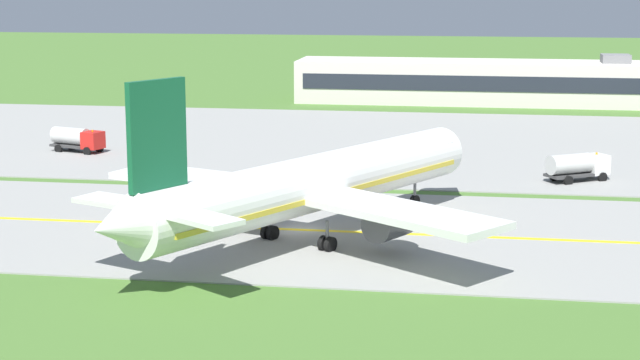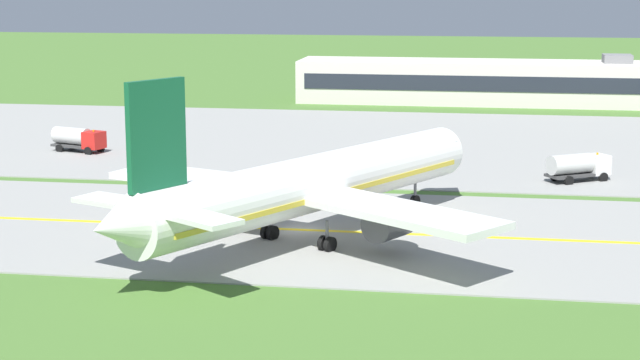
# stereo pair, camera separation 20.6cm
# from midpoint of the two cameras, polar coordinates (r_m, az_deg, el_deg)

# --- Properties ---
(ground_plane) EXTENTS (500.00, 500.00, 0.00)m
(ground_plane) POSITION_cam_midpoint_polar(r_m,az_deg,el_deg) (76.85, -1.17, -2.83)
(ground_plane) COLOR #47702D
(taxiway_strip) EXTENTS (240.00, 28.00, 0.10)m
(taxiway_strip) POSITION_cam_midpoint_polar(r_m,az_deg,el_deg) (76.83, -1.17, -2.79)
(taxiway_strip) COLOR gray
(taxiway_strip) RESTS_ON ground
(apron_pad) EXTENTS (140.00, 52.00, 0.10)m
(apron_pad) POSITION_cam_midpoint_polar(r_m,az_deg,el_deg) (116.87, 7.36, 1.98)
(apron_pad) COLOR gray
(apron_pad) RESTS_ON ground
(taxiway_centreline) EXTENTS (220.00, 0.60, 0.01)m
(taxiway_centreline) POSITION_cam_midpoint_polar(r_m,az_deg,el_deg) (76.82, -1.17, -2.75)
(taxiway_centreline) COLOR yellow
(taxiway_centreline) RESTS_ON taxiway_strip
(airplane_lead) EXTENTS (30.18, 36.32, 12.70)m
(airplane_lead) POSITION_cam_midpoint_polar(r_m,az_deg,el_deg) (72.96, -0.57, -0.26)
(airplane_lead) COLOR white
(airplane_lead) RESTS_ON ground
(service_truck_baggage) EXTENTS (6.16, 4.96, 2.65)m
(service_truck_baggage) POSITION_cam_midpoint_polar(r_m,az_deg,el_deg) (97.50, 13.93, 0.78)
(service_truck_baggage) COLOR silver
(service_truck_baggage) RESTS_ON ground
(service_truck_fuel) EXTENTS (6.34, 3.81, 2.65)m
(service_truck_fuel) POSITION_cam_midpoint_polar(r_m,az_deg,el_deg) (113.33, -13.26, 2.24)
(service_truck_fuel) COLOR red
(service_truck_fuel) RESTS_ON ground
(terminal_building) EXTENTS (65.90, 10.96, 7.39)m
(terminal_building) POSITION_cam_midpoint_polar(r_m,az_deg,el_deg) (155.17, 11.02, 5.28)
(terminal_building) COLOR beige
(terminal_building) RESTS_ON ground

